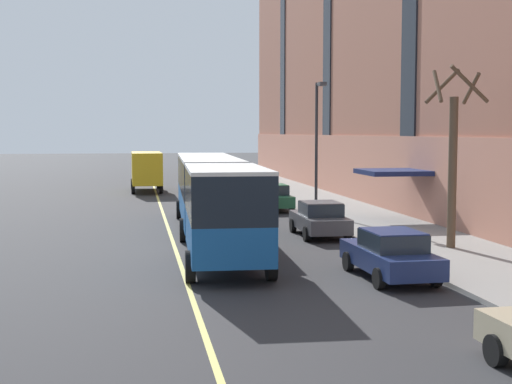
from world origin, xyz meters
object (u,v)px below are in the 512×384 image
object	(u,v)px
parked_car_darkgray_2	(320,219)
street_tree_mid_block	(453,155)
parked_car_green_5	(272,197)
street_lamp	(318,134)
parked_car_darkgray_3	(247,185)
city_bus	(212,193)
parked_car_darkgray_4	(228,176)
parked_car_navy_1	(390,254)
box_truck	(146,169)

from	to	relation	value
parked_car_darkgray_2	street_tree_mid_block	distance (m)	6.84
parked_car_darkgray_2	parked_car_green_5	world-z (taller)	same
street_lamp	parked_car_darkgray_3	bearing A→B (deg)	97.26
parked_car_darkgray_3	street_tree_mid_block	world-z (taller)	street_tree_mid_block
city_bus	parked_car_darkgray_3	xyz separation A→B (m)	(4.82, 21.21, -1.24)
parked_car_darkgray_4	parked_car_green_5	distance (m)	20.18
parked_car_darkgray_3	street_lamp	distance (m)	14.21
parked_car_navy_1	box_truck	size ratio (longest dim) A/B	0.63
parked_car_darkgray_3	box_truck	world-z (taller)	box_truck
parked_car_darkgray_4	street_tree_mid_block	bearing A→B (deg)	-83.30
parked_car_navy_1	parked_car_green_5	distance (m)	19.95
parked_car_navy_1	box_truck	world-z (taller)	box_truck
parked_car_darkgray_2	street_tree_mid_block	world-z (taller)	street_tree_mid_block
city_bus	street_tree_mid_block	size ratio (longest dim) A/B	2.85
box_truck	street_lamp	size ratio (longest dim) A/B	1.04
city_bus	box_truck	xyz separation A→B (m)	(-2.39, 25.39, -0.27)
city_bus	street_lamp	world-z (taller)	street_lamp
parked_car_darkgray_3	parked_car_green_5	size ratio (longest dim) A/B	1.09
parked_car_green_5	parked_car_navy_1	bearing A→B (deg)	-90.11
street_tree_mid_block	parked_car_navy_1	bearing A→B (deg)	-132.26
street_tree_mid_block	parked_car_green_5	bearing A→B (deg)	105.05
parked_car_darkgray_4	parked_car_darkgray_2	bearing A→B (deg)	-89.74
street_tree_mid_block	box_truck	bearing A→B (deg)	110.71
parked_car_darkgray_4	street_lamp	xyz separation A→B (m)	(1.89, -23.63, 3.72)
street_tree_mid_block	street_lamp	xyz separation A→B (m)	(-2.28, 11.91, 0.76)
parked_car_navy_1	parked_car_darkgray_2	size ratio (longest dim) A/B	1.04
city_bus	street_tree_mid_block	world-z (taller)	street_tree_mid_block
box_truck	parked_car_darkgray_3	bearing A→B (deg)	-30.11
parked_car_green_5	street_tree_mid_block	distance (m)	16.18
parked_car_darkgray_2	box_truck	bearing A→B (deg)	106.03
parked_car_green_5	street_lamp	xyz separation A→B (m)	(1.85, -3.45, 3.72)
city_bus	street_lamp	distance (m)	10.34
parked_car_darkgray_2	parked_car_green_5	xyz separation A→B (m)	(-0.09, 10.69, -0.00)
parked_car_navy_1	box_truck	xyz separation A→B (m)	(-7.06, 34.29, 0.97)
street_tree_mid_block	city_bus	bearing A→B (deg)	154.03
parked_car_green_5	parked_car_darkgray_4	bearing A→B (deg)	90.13
box_truck	city_bus	bearing A→B (deg)	-84.62
city_bus	parked_car_green_5	xyz separation A→B (m)	(4.71, 11.05, -1.24)
city_bus	parked_car_darkgray_4	distance (m)	31.60
parked_car_darkgray_3	parked_car_green_5	bearing A→B (deg)	-90.65
parked_car_darkgray_3	street_lamp	bearing A→B (deg)	-82.74
parked_car_green_5	street_lamp	size ratio (longest dim) A/B	0.61
parked_car_navy_1	street_tree_mid_block	world-z (taller)	street_tree_mid_block
city_bus	parked_car_navy_1	distance (m)	10.12
parked_car_darkgray_3	street_lamp	size ratio (longest dim) A/B	0.66
parked_car_darkgray_3	parked_car_darkgray_4	bearing A→B (deg)	90.91
city_bus	parked_car_green_5	distance (m)	12.08
parked_car_darkgray_4	street_tree_mid_block	world-z (taller)	street_tree_mid_block
city_bus	street_tree_mid_block	distance (m)	9.98
parked_car_navy_1	parked_car_darkgray_4	world-z (taller)	same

